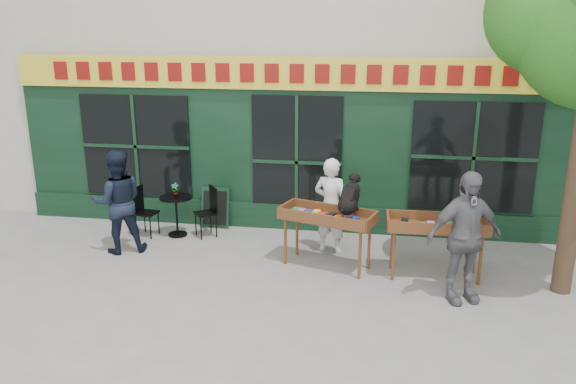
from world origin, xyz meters
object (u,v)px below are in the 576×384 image
(book_cart_center, at_px, (327,219))
(book_cart_right, at_px, (437,228))
(man_right, at_px, (464,237))
(dog, at_px, (350,193))
(woman, at_px, (331,206))
(bistro_table, at_px, (176,208))
(man_left, at_px, (118,202))

(book_cart_center, height_order, book_cart_right, same)
(book_cart_center, relative_size, book_cart_right, 1.06)
(book_cart_center, bearing_deg, man_right, -5.87)
(dog, relative_size, book_cart_right, 0.39)
(woman, bearing_deg, book_cart_center, 107.74)
(dog, relative_size, bistro_table, 0.79)
(woman, relative_size, man_right, 0.88)
(dog, height_order, man_right, man_right)
(bistro_table, xyz_separation_m, man_left, (-0.70, -0.90, 0.36))
(woman, bearing_deg, book_cart_right, 173.26)
(book_cart_right, xyz_separation_m, man_right, (0.30, -0.75, 0.14))
(woman, xyz_separation_m, man_right, (2.01, -1.53, 0.12))
(bistro_table, relative_size, man_left, 0.42)
(woman, relative_size, man_left, 0.93)
(bistro_table, bearing_deg, book_cart_right, -13.39)
(dog, bearing_deg, book_cart_center, -170.39)
(man_right, xyz_separation_m, bistro_table, (-4.94, 1.85, -0.42))
(book_cart_center, distance_m, man_left, 3.63)
(bistro_table, bearing_deg, man_left, -127.87)
(book_cart_right, bearing_deg, dog, 174.86)
(book_cart_right, relative_size, man_right, 0.79)
(man_right, xyz_separation_m, man_left, (-5.64, 0.95, -0.05))
(woman, height_order, man_left, man_left)
(bistro_table, bearing_deg, woman, -6.34)
(woman, relative_size, book_cart_right, 1.11)
(dog, distance_m, woman, 0.90)
(woman, xyz_separation_m, book_cart_right, (1.71, -0.78, -0.02))
(man_left, bearing_deg, dog, 151.09)
(dog, relative_size, man_left, 0.33)
(man_left, bearing_deg, book_cart_center, 151.70)
(book_cart_center, xyz_separation_m, man_right, (2.01, -0.88, 0.14))
(book_cart_center, xyz_separation_m, bistro_table, (-2.93, 0.98, -0.28))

